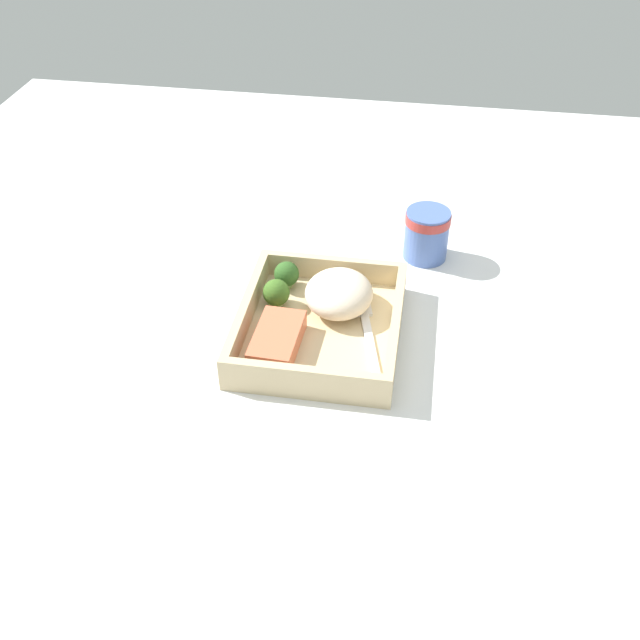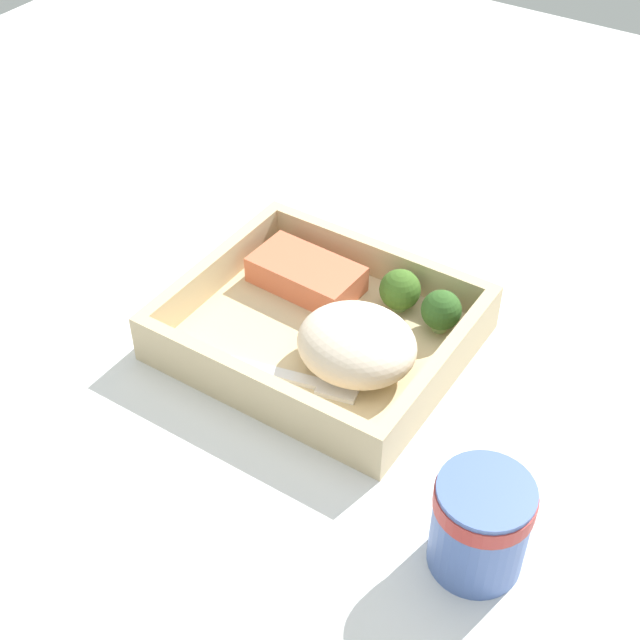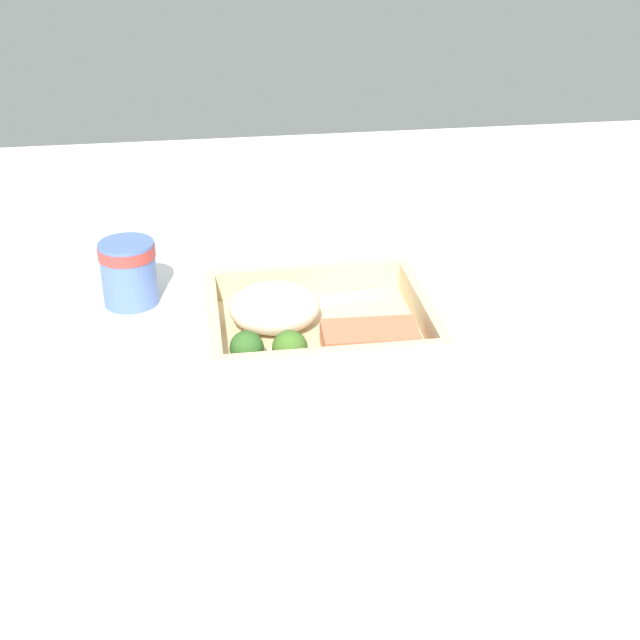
# 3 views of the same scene
# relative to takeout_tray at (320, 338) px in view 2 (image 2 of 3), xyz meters

# --- Properties ---
(ground_plane) EXTENTS (1.60, 1.60, 0.02)m
(ground_plane) POSITION_rel_takeout_tray_xyz_m (0.00, 0.00, -0.02)
(ground_plane) COLOR silver
(takeout_tray) EXTENTS (0.25, 0.21, 0.01)m
(takeout_tray) POSITION_rel_takeout_tray_xyz_m (0.00, 0.00, 0.00)
(takeout_tray) COLOR #CCB589
(takeout_tray) RESTS_ON ground_plane
(tray_rim) EXTENTS (0.25, 0.21, 0.04)m
(tray_rim) POSITION_rel_takeout_tray_xyz_m (0.00, 0.00, 0.02)
(tray_rim) COLOR #CCB589
(tray_rim) RESTS_ON takeout_tray
(salmon_fillet) EXTENTS (0.10, 0.06, 0.03)m
(salmon_fillet) POSITION_rel_takeout_tray_xyz_m (-0.05, 0.05, 0.02)
(salmon_fillet) COLOR #D96B49
(salmon_fillet) RESTS_ON takeout_tray
(mashed_potatoes) EXTENTS (0.10, 0.09, 0.05)m
(mashed_potatoes) POSITION_rel_takeout_tray_xyz_m (0.05, -0.02, 0.03)
(mashed_potatoes) COLOR beige
(mashed_potatoes) RESTS_ON takeout_tray
(broccoli_floret_1) EXTENTS (0.04, 0.04, 0.04)m
(broccoli_floret_1) POSITION_rel_takeout_tray_xyz_m (0.09, 0.06, 0.03)
(broccoli_floret_1) COLOR #80A562
(broccoli_floret_1) RESTS_ON takeout_tray
(broccoli_floret_2) EXTENTS (0.04, 0.04, 0.04)m
(broccoli_floret_2) POSITION_rel_takeout_tray_xyz_m (0.04, 0.07, 0.03)
(broccoli_floret_2) COLOR #85A963
(broccoli_floret_2) RESTS_ON takeout_tray
(fork) EXTENTS (0.16, 0.05, 0.00)m
(fork) POSITION_rel_takeout_tray_xyz_m (0.00, -0.06, 0.01)
(fork) COLOR silver
(fork) RESTS_ON takeout_tray
(paper_cup) EXTENTS (0.07, 0.07, 0.08)m
(paper_cup) POSITION_rel_takeout_tray_xyz_m (0.21, -0.13, 0.04)
(paper_cup) COLOR #4D68AE
(paper_cup) RESTS_ON ground_plane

